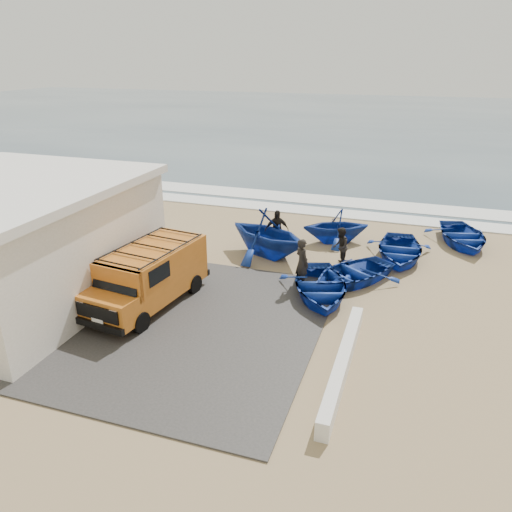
% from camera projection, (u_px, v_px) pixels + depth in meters
% --- Properties ---
extents(ground, '(160.00, 160.00, 0.00)m').
position_uv_depth(ground, '(221.00, 300.00, 18.41)').
color(ground, '#9E855C').
extents(slab, '(12.00, 10.00, 0.05)m').
position_uv_depth(slab, '(145.00, 316.00, 17.23)').
color(slab, '#3E3B39').
rests_on(slab, ground).
extents(ocean, '(180.00, 88.00, 0.01)m').
position_uv_depth(ocean, '(377.00, 120.00, 67.57)').
color(ocean, '#385166').
rests_on(ocean, ground).
extents(surf_line, '(180.00, 1.60, 0.06)m').
position_uv_depth(surf_line, '(299.00, 210.00, 28.93)').
color(surf_line, white).
rests_on(surf_line, ground).
extents(surf_wash, '(180.00, 2.20, 0.04)m').
position_uv_depth(surf_wash, '(309.00, 199.00, 31.13)').
color(surf_wash, white).
rests_on(surf_wash, ground).
extents(building, '(8.40, 9.40, 4.30)m').
position_uv_depth(building, '(6.00, 241.00, 18.04)').
color(building, white).
rests_on(building, ground).
extents(parapet, '(0.35, 6.00, 0.55)m').
position_uv_depth(parapet, '(343.00, 363.00, 14.20)').
color(parapet, silver).
rests_on(parapet, ground).
extents(van, '(2.64, 5.31, 2.19)m').
position_uv_depth(van, '(149.00, 274.00, 17.70)').
color(van, orange).
rests_on(van, ground).
extents(boat_near_left, '(4.05, 4.80, 0.85)m').
position_uv_depth(boat_near_left, '(320.00, 286.00, 18.52)').
color(boat_near_left, '#14369D').
rests_on(boat_near_left, ground).
extents(boat_near_right, '(4.52, 4.75, 0.80)m').
position_uv_depth(boat_near_right, '(352.00, 273.00, 19.72)').
color(boat_near_right, '#14369D').
rests_on(boat_near_right, ground).
extents(boat_mid_left, '(5.17, 4.89, 2.15)m').
position_uv_depth(boat_mid_left, '(268.00, 233.00, 22.06)').
color(boat_mid_left, '#14369D').
rests_on(boat_mid_left, ground).
extents(boat_mid_right, '(3.16, 4.25, 0.84)m').
position_uv_depth(boat_mid_right, '(399.00, 250.00, 21.93)').
color(boat_mid_right, '#14369D').
rests_on(boat_mid_right, ground).
extents(boat_far_left, '(3.97, 3.75, 1.65)m').
position_uv_depth(boat_far_left, '(336.00, 226.00, 23.75)').
color(boat_far_left, '#14369D').
rests_on(boat_far_left, ground).
extents(boat_far_right, '(3.83, 4.66, 0.84)m').
position_uv_depth(boat_far_right, '(462.00, 236.00, 23.62)').
color(boat_far_right, '#14369D').
rests_on(boat_far_right, ground).
extents(fisherman_front, '(0.83, 0.83, 1.95)m').
position_uv_depth(fisherman_front, '(302.00, 263.00, 19.19)').
color(fisherman_front, black).
rests_on(fisherman_front, ground).
extents(fisherman_middle, '(0.69, 0.86, 1.68)m').
position_uv_depth(fisherman_middle, '(340.00, 247.00, 21.14)').
color(fisherman_middle, black).
rests_on(fisherman_middle, ground).
extents(fisherman_back, '(1.20, 0.91, 1.90)m').
position_uv_depth(fisherman_back, '(277.00, 230.00, 22.79)').
color(fisherman_back, black).
rests_on(fisherman_back, ground).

